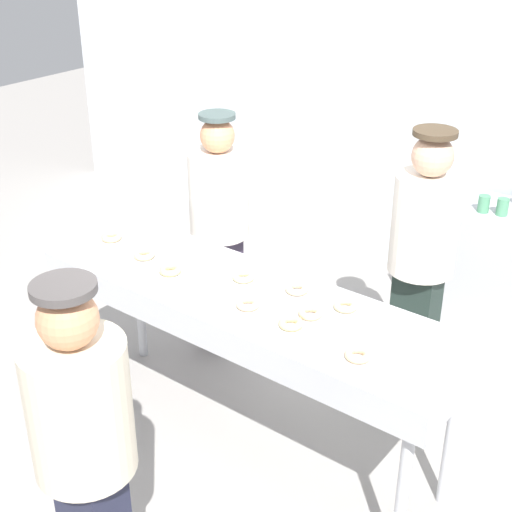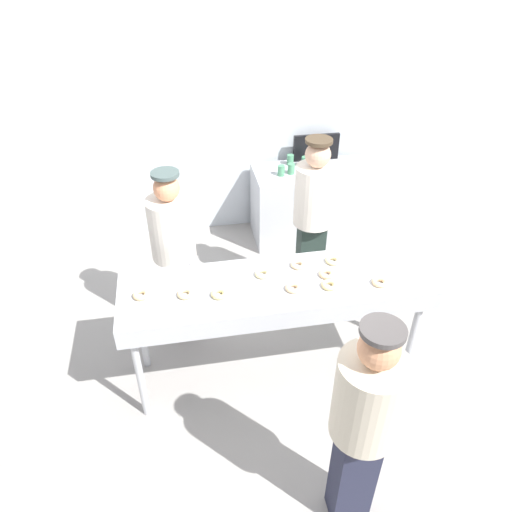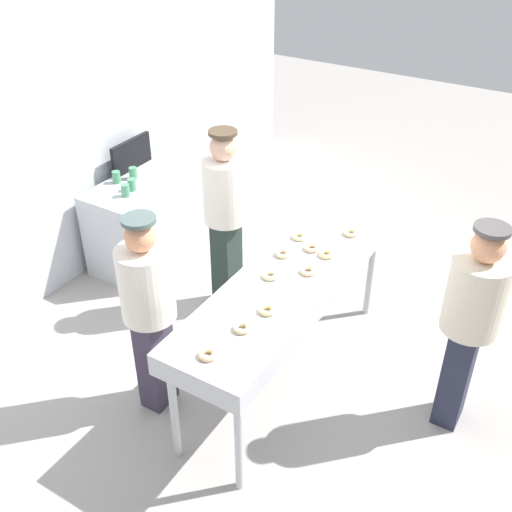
{
  "view_description": "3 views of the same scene",
  "coord_description": "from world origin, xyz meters",
  "px_view_note": "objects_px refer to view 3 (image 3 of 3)",
  "views": [
    {
      "loc": [
        2.01,
        -2.53,
        2.81
      ],
      "look_at": [
        0.01,
        0.09,
        1.13
      ],
      "focal_mm": 51.66,
      "sensor_mm": 36.0,
      "label": 1
    },
    {
      "loc": [
        -0.65,
        -2.75,
        3.22
      ],
      "look_at": [
        -0.14,
        0.09,
        1.16
      ],
      "focal_mm": 33.98,
      "sensor_mm": 36.0,
      "label": 2
    },
    {
      "loc": [
        -3.17,
        -1.65,
        3.5
      ],
      "look_at": [
        -0.2,
        0.14,
        1.2
      ],
      "focal_mm": 42.88,
      "sensor_mm": 36.0,
      "label": 3
    }
  ],
  "objects_px": {
    "plain_donut_5": "(326,254)",
    "worker_assistant": "(149,304)",
    "plain_donut_8": "(351,233)",
    "paper_cup_3": "(133,173)",
    "plain_donut_3": "(299,236)",
    "plain_donut_9": "(282,254)",
    "worker_baker": "(225,211)",
    "plain_donut_1": "(208,355)",
    "prep_counter": "(157,213)",
    "paper_cup_1": "(132,185)",
    "plain_donut_6": "(242,328)",
    "paper_cup_0": "(125,190)",
    "plain_donut_0": "(308,271)",
    "menu_display": "(131,154)",
    "paper_cup_2": "(116,177)",
    "plain_donut_7": "(267,310)",
    "fryer_conveyor": "(288,285)",
    "customer_waiting": "(471,316)",
    "plain_donut_4": "(270,275)",
    "plain_donut_2": "(312,248)"
  },
  "relations": [
    {
      "from": "fryer_conveyor",
      "to": "plain_donut_3",
      "type": "relative_size",
      "value": 19.83
    },
    {
      "from": "plain_donut_5",
      "to": "paper_cup_1",
      "type": "height_order",
      "value": "plain_donut_5"
    },
    {
      "from": "fryer_conveyor",
      "to": "menu_display",
      "type": "xyz_separation_m",
      "value": [
        0.95,
        2.28,
        0.13
      ]
    },
    {
      "from": "plain_donut_4",
      "to": "prep_counter",
      "type": "height_order",
      "value": "plain_donut_4"
    },
    {
      "from": "plain_donut_1",
      "to": "paper_cup_3",
      "type": "relative_size",
      "value": 1.02
    },
    {
      "from": "worker_baker",
      "to": "worker_assistant",
      "type": "xyz_separation_m",
      "value": [
        -1.27,
        -0.22,
        -0.05
      ]
    },
    {
      "from": "plain_donut_0",
      "to": "plain_donut_9",
      "type": "height_order",
      "value": "same"
    },
    {
      "from": "paper_cup_1",
      "to": "customer_waiting",
      "type": "bearing_deg",
      "value": -96.43
    },
    {
      "from": "plain_donut_0",
      "to": "paper_cup_0",
      "type": "height_order",
      "value": "plain_donut_0"
    },
    {
      "from": "plain_donut_4",
      "to": "paper_cup_3",
      "type": "relative_size",
      "value": 1.02
    },
    {
      "from": "plain_donut_3",
      "to": "worker_baker",
      "type": "xyz_separation_m",
      "value": [
        0.05,
        0.73,
        -0.0
      ]
    },
    {
      "from": "plain_donut_6",
      "to": "paper_cup_1",
      "type": "bearing_deg",
      "value": 57.8
    },
    {
      "from": "fryer_conveyor",
      "to": "plain_donut_3",
      "type": "height_order",
      "value": "plain_donut_3"
    },
    {
      "from": "paper_cup_2",
      "to": "plain_donut_1",
      "type": "bearing_deg",
      "value": -126.5
    },
    {
      "from": "plain_donut_3",
      "to": "fryer_conveyor",
      "type": "bearing_deg",
      "value": -161.0
    },
    {
      "from": "worker_baker",
      "to": "customer_waiting",
      "type": "distance_m",
      "value": 2.16
    },
    {
      "from": "plain_donut_1",
      "to": "customer_waiting",
      "type": "distance_m",
      "value": 1.75
    },
    {
      "from": "plain_donut_5",
      "to": "plain_donut_9",
      "type": "xyz_separation_m",
      "value": [
        -0.16,
        0.28,
        0.0
      ]
    },
    {
      "from": "worker_assistant",
      "to": "prep_counter",
      "type": "height_order",
      "value": "worker_assistant"
    },
    {
      "from": "plain_donut_3",
      "to": "plain_donut_9",
      "type": "xyz_separation_m",
      "value": [
        -0.28,
        -0.01,
        0.0
      ]
    },
    {
      "from": "worker_assistant",
      "to": "menu_display",
      "type": "bearing_deg",
      "value": -131.84
    },
    {
      "from": "paper_cup_1",
      "to": "prep_counter",
      "type": "bearing_deg",
      "value": 7.36
    },
    {
      "from": "fryer_conveyor",
      "to": "prep_counter",
      "type": "distance_m",
      "value": 2.28
    },
    {
      "from": "fryer_conveyor",
      "to": "plain_donut_1",
      "type": "distance_m",
      "value": 1.0
    },
    {
      "from": "plain_donut_2",
      "to": "menu_display",
      "type": "xyz_separation_m",
      "value": [
        0.56,
        2.27,
        0.03
      ]
    },
    {
      "from": "plain_donut_2",
      "to": "customer_waiting",
      "type": "height_order",
      "value": "customer_waiting"
    },
    {
      "from": "plain_donut_9",
      "to": "worker_assistant",
      "type": "height_order",
      "value": "worker_assistant"
    },
    {
      "from": "plain_donut_5",
      "to": "paper_cup_0",
      "type": "distance_m",
      "value": 2.08
    },
    {
      "from": "plain_donut_9",
      "to": "worker_assistant",
      "type": "distance_m",
      "value": 1.08
    },
    {
      "from": "plain_donut_5",
      "to": "worker_assistant",
      "type": "bearing_deg",
      "value": 144.15
    },
    {
      "from": "plain_donut_7",
      "to": "prep_counter",
      "type": "bearing_deg",
      "value": 56.51
    },
    {
      "from": "plain_donut_7",
      "to": "plain_donut_4",
      "type": "bearing_deg",
      "value": 27.01
    },
    {
      "from": "fryer_conveyor",
      "to": "prep_counter",
      "type": "height_order",
      "value": "fryer_conveyor"
    },
    {
      "from": "paper_cup_3",
      "to": "menu_display",
      "type": "bearing_deg",
      "value": 42.6
    },
    {
      "from": "plain_donut_7",
      "to": "plain_donut_1",
      "type": "bearing_deg",
      "value": 170.77
    },
    {
      "from": "plain_donut_0",
      "to": "fryer_conveyor",
      "type": "bearing_deg",
      "value": 133.89
    },
    {
      "from": "plain_donut_2",
      "to": "customer_waiting",
      "type": "xyz_separation_m",
      "value": [
        -0.16,
        -1.25,
        -0.03
      ]
    },
    {
      "from": "prep_counter",
      "to": "customer_waiting",
      "type": "bearing_deg",
      "value": -102.53
    },
    {
      "from": "customer_waiting",
      "to": "paper_cup_0",
      "type": "xyz_separation_m",
      "value": [
        0.25,
        3.19,
        -0.04
      ]
    },
    {
      "from": "plain_donut_8",
      "to": "paper_cup_3",
      "type": "height_order",
      "value": "plain_donut_8"
    },
    {
      "from": "plain_donut_1",
      "to": "menu_display",
      "type": "distance_m",
      "value": 2.99
    },
    {
      "from": "menu_display",
      "to": "plain_donut_1",
      "type": "bearing_deg",
      "value": -130.54
    },
    {
      "from": "plain_donut_4",
      "to": "paper_cup_3",
      "type": "height_order",
      "value": "plain_donut_4"
    },
    {
      "from": "fryer_conveyor",
      "to": "plain_donut_0",
      "type": "bearing_deg",
      "value": -46.11
    },
    {
      "from": "plain_donut_0",
      "to": "menu_display",
      "type": "relative_size",
      "value": 0.22
    },
    {
      "from": "plain_donut_1",
      "to": "plain_donut_5",
      "type": "relative_size",
      "value": 1.0
    },
    {
      "from": "plain_donut_0",
      "to": "plain_donut_5",
      "type": "bearing_deg",
      "value": -3.56
    },
    {
      "from": "plain_donut_1",
      "to": "plain_donut_7",
      "type": "xyz_separation_m",
      "value": [
        0.55,
        -0.09,
        0.0
      ]
    },
    {
      "from": "plain_donut_1",
      "to": "plain_donut_9",
      "type": "distance_m",
      "value": 1.21
    },
    {
      "from": "plain_donut_6",
      "to": "customer_waiting",
      "type": "distance_m",
      "value": 1.51
    }
  ]
}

